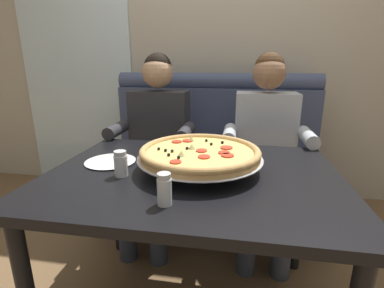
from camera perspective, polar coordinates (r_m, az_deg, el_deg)
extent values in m
cube|color=#BCB29E|center=(2.66, 5.81, 20.18)|extent=(6.00, 0.12, 2.80)
cube|color=white|center=(3.02, -22.81, 18.59)|extent=(1.10, 0.02, 2.80)
cube|color=#424C6B|center=(2.19, 3.66, -10.43)|extent=(1.64, 0.60, 0.46)
cube|color=#424C6B|center=(2.41, 4.83, 3.51)|extent=(1.64, 0.18, 0.65)
cylinder|color=#424C6B|center=(2.35, 5.04, 12.46)|extent=(1.64, 0.14, 0.14)
cube|color=black|center=(1.25, 0.15, -6.50)|extent=(1.27, 0.94, 0.04)
cylinder|color=black|center=(1.92, -14.97, -10.97)|extent=(0.06, 0.06, 0.71)
cylinder|color=black|center=(1.80, 20.89, -13.36)|extent=(0.06, 0.06, 0.71)
cube|color=#2D3342|center=(1.91, -8.05, -4.65)|extent=(0.34, 0.40, 0.15)
cylinder|color=#2D3342|center=(1.87, -13.08, -15.90)|extent=(0.11, 0.11, 0.46)
cylinder|color=#2D3342|center=(1.81, -6.95, -16.75)|extent=(0.11, 0.11, 0.46)
cube|color=#2D2D33|center=(2.05, -6.45, 2.85)|extent=(0.40, 0.22, 0.56)
cylinder|color=#2D2D33|center=(1.92, -14.91, 2.89)|extent=(0.08, 0.28, 0.08)
cylinder|color=#2D2D33|center=(1.78, -1.29, 2.43)|extent=(0.08, 0.28, 0.08)
sphere|color=tan|center=(1.98, -6.99, 14.19)|extent=(0.21, 0.21, 0.21)
sphere|color=black|center=(1.99, -6.94, 15.21)|extent=(0.19, 0.19, 0.19)
cube|color=#2D3342|center=(1.84, 14.54, -5.90)|extent=(0.34, 0.40, 0.15)
cylinder|color=#2D3342|center=(1.75, 11.05, -18.15)|extent=(0.11, 0.11, 0.46)
cylinder|color=#2D3342|center=(1.77, 17.86, -18.25)|extent=(0.11, 0.11, 0.46)
cube|color=#B2B7C1|center=(1.99, 14.46, 1.97)|extent=(0.40, 0.22, 0.56)
cylinder|color=#B2B7C1|center=(1.75, 7.61, 2.06)|extent=(0.08, 0.28, 0.08)
cylinder|color=#B2B7C1|center=(1.80, 22.40, 1.33)|extent=(0.08, 0.28, 0.08)
sphere|color=#997051|center=(1.91, 15.37, 13.68)|extent=(0.21, 0.21, 0.21)
sphere|color=#472D19|center=(1.92, 15.42, 14.74)|extent=(0.19, 0.19, 0.19)
cylinder|color=silver|center=(1.13, 0.56, -6.49)|extent=(0.01, 0.01, 0.06)
cylinder|color=silver|center=(1.35, -3.28, -2.63)|extent=(0.01, 0.01, 0.06)
cylinder|color=silver|center=(1.32, 7.47, -3.19)|extent=(0.01, 0.01, 0.06)
torus|color=silver|center=(1.26, 1.60, -3.06)|extent=(0.30, 0.30, 0.01)
cylinder|color=silver|center=(1.25, 1.60, -2.71)|extent=(0.55, 0.55, 0.00)
cylinder|color=tan|center=(1.25, 1.61, -2.23)|extent=(0.53, 0.53, 0.02)
torus|color=tan|center=(1.24, 1.61, -1.40)|extent=(0.53, 0.53, 0.03)
cylinder|color=#EFCC6B|center=(1.25, 1.61, -1.62)|extent=(0.47, 0.47, 0.01)
cylinder|color=red|center=(1.24, 1.94, -1.35)|extent=(0.05, 0.05, 0.01)
cylinder|color=red|center=(1.29, 7.00, -0.74)|extent=(0.06, 0.06, 0.01)
cylinder|color=red|center=(1.22, 6.53, -1.77)|extent=(0.05, 0.05, 0.01)
cylinder|color=red|center=(1.38, -3.10, 0.48)|extent=(0.05, 0.05, 0.01)
cylinder|color=red|center=(1.16, 2.44, -2.60)|extent=(0.05, 0.05, 0.01)
cylinder|color=red|center=(1.40, -0.86, 0.69)|extent=(0.05, 0.05, 0.01)
cylinder|color=red|center=(1.18, 7.20, -2.30)|extent=(0.05, 0.05, 0.01)
cylinder|color=red|center=(1.10, -3.34, -3.62)|extent=(0.05, 0.05, 0.01)
sphere|color=black|center=(1.36, 6.14, 0.33)|extent=(0.01, 0.01, 0.01)
sphere|color=black|center=(1.14, -2.74, -2.74)|extent=(0.01, 0.01, 0.01)
sphere|color=black|center=(1.26, -6.75, -0.95)|extent=(0.01, 0.01, 0.01)
sphere|color=black|center=(1.24, -5.32, -1.20)|extent=(0.01, 0.01, 0.01)
sphere|color=black|center=(1.36, 6.18, 0.32)|extent=(0.01, 0.01, 0.01)
sphere|color=black|center=(1.33, 3.92, 0.00)|extent=(0.01, 0.01, 0.01)
sphere|color=black|center=(1.26, -1.01, -0.86)|extent=(0.01, 0.01, 0.01)
sphere|color=black|center=(1.39, 2.93, 0.72)|extent=(0.01, 0.01, 0.01)
sphere|color=black|center=(1.23, -4.04, -1.41)|extent=(0.01, 0.01, 0.01)
sphere|color=black|center=(1.18, -4.74, -2.18)|extent=(0.01, 0.01, 0.01)
cone|color=#CCC675|center=(1.27, 0.01, -0.51)|extent=(0.04, 0.04, 0.02)
cone|color=#CCC675|center=(1.40, -0.12, 1.10)|extent=(0.04, 0.04, 0.02)
cone|color=#CCC675|center=(1.17, -2.10, -1.90)|extent=(0.04, 0.04, 0.02)
cylinder|color=white|center=(0.96, -5.60, -9.62)|extent=(0.05, 0.05, 0.09)
cylinder|color=#A82D19|center=(0.97, -5.56, -10.79)|extent=(0.04, 0.04, 0.05)
cylinder|color=silver|center=(0.94, -5.69, -6.51)|extent=(0.05, 0.05, 0.02)
cylinder|color=white|center=(1.22, -14.19, -4.29)|extent=(0.06, 0.06, 0.09)
cylinder|color=#4C6633|center=(1.23, -14.13, -5.11)|extent=(0.05, 0.05, 0.05)
cylinder|color=silver|center=(1.21, -14.37, -1.84)|extent=(0.05, 0.05, 0.02)
cylinder|color=white|center=(1.42, -16.17, -3.43)|extent=(0.17, 0.17, 0.01)
cone|color=white|center=(1.41, -16.20, -3.09)|extent=(0.24, 0.24, 0.01)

